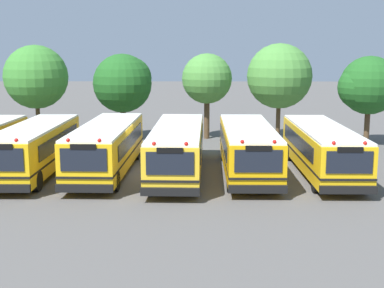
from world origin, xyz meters
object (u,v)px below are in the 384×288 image
object	(u,v)px
school_bus_4	(248,148)
tree_4	(280,75)
school_bus_5	(322,148)
tree_3	(207,80)
school_bus_3	(178,148)
tree_5	(367,86)
tree_2	(125,82)
school_bus_1	(36,147)
tree_1	(35,76)
school_bus_2	(107,146)

from	to	relation	value
school_bus_4	tree_4	xyz separation A→B (m)	(3.37, 11.24, 3.26)
school_bus_5	tree_3	xyz separation A→B (m)	(-5.95, 11.06, 2.95)
school_bus_3	tree_5	xyz separation A→B (m)	(12.56, 8.69, 2.67)
school_bus_4	school_bus_5	world-z (taller)	school_bus_4
school_bus_3	tree_4	size ratio (longest dim) A/B	1.58
school_bus_5	tree_2	distance (m)	16.26
school_bus_1	school_bus_3	xyz separation A→B (m)	(7.51, 0.09, -0.03)
school_bus_4	tree_1	xyz separation A→B (m)	(-14.07, 9.38, 3.27)
school_bus_1	tree_1	distance (m)	10.54
school_bus_2	tree_2	distance (m)	10.95
tree_4	school_bus_2	bearing A→B (deg)	-134.47
school_bus_3	tree_2	xyz separation A→B (m)	(-4.24, 10.88, 2.79)
tree_1	tree_4	size ratio (longest dim) A/B	0.98
school_bus_2	tree_5	xyz separation A→B (m)	(16.36, 8.40, 2.64)
school_bus_3	tree_4	world-z (taller)	tree_4
school_bus_3	tree_1	bearing A→B (deg)	-41.45
tree_2	tree_5	size ratio (longest dim) A/B	1.02
school_bus_3	school_bus_5	bearing A→B (deg)	-177.59
school_bus_3	tree_1	size ratio (longest dim) A/B	1.61
school_bus_4	tree_3	size ratio (longest dim) A/B	1.65
tree_1	tree_3	size ratio (longest dim) A/B	1.10
school_bus_4	tree_1	size ratio (longest dim) A/B	1.51
tree_2	school_bus_3	bearing A→B (deg)	-68.69
school_bus_5	tree_4	xyz separation A→B (m)	(-0.55, 11.24, 3.28)
school_bus_2	tree_4	bearing A→B (deg)	-133.16
tree_1	tree_4	distance (m)	17.54
tree_1	tree_4	xyz separation A→B (m)	(17.44, 1.86, -0.01)
tree_2	tree_4	xyz separation A→B (m)	(11.34, 0.51, 0.47)
school_bus_4	school_bus_1	bearing A→B (deg)	1.50
tree_5	tree_3	bearing A→B (deg)	166.89
school_bus_2	school_bus_5	world-z (taller)	school_bus_2
tree_4	tree_5	size ratio (longest dim) A/B	1.14
school_bus_5	tree_4	world-z (taller)	tree_4
school_bus_1	tree_3	size ratio (longest dim) A/B	1.58
tree_1	tree_2	distance (m)	6.27
school_bus_3	tree_3	world-z (taller)	tree_3
tree_4	tree_5	world-z (taller)	tree_4
tree_1	tree_2	world-z (taller)	tree_1
school_bus_5	tree_2	size ratio (longest dim) A/B	1.69
school_bus_3	school_bus_4	world-z (taller)	school_bus_4
school_bus_1	school_bus_2	xyz separation A→B (m)	(3.71, 0.38, -0.00)
school_bus_1	tree_2	world-z (taller)	tree_2
tree_2	tree_4	size ratio (longest dim) A/B	0.89
school_bus_3	school_bus_4	xyz separation A→B (m)	(3.73, 0.16, 0.00)
school_bus_4	school_bus_5	size ratio (longest dim) A/B	0.98
tree_3	tree_4	xyz separation A→B (m)	(5.40, 0.18, 0.33)
school_bus_2	school_bus_4	xyz separation A→B (m)	(7.53, -0.13, -0.02)
tree_2	tree_5	bearing A→B (deg)	-7.44
school_bus_4	tree_2	distance (m)	13.65
school_bus_2	school_bus_3	distance (m)	3.81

